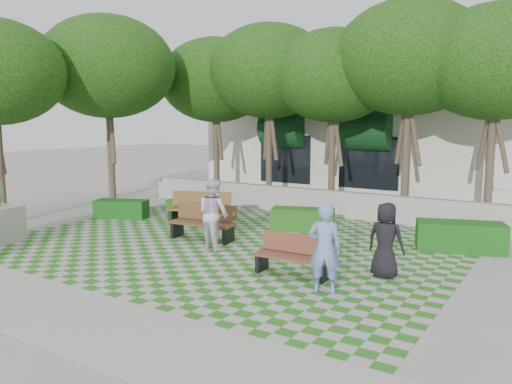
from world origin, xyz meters
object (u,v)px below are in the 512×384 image
Objects in this scene: bench_mid at (203,223)px; hedge_east at (460,237)px; hedge_midright at (303,219)px; person_dark at (386,240)px; bench_east at (294,256)px; bench_west at (200,209)px; hedge_midleft at (195,211)px; person_white at (214,214)px; person_blue at (325,248)px; hedge_west at (121,209)px.

bench_mid reaches higher than hedge_east.
person_dark reaches higher than hedge_midright.
bench_west is at bearing 146.19° from bench_east.
hedge_midleft is (-3.64, -0.81, 0.01)m from hedge_midright.
hedge_midleft is 3.74m from person_white.
bench_east is at bearing -52.48° from bench_west.
person_blue reaches higher than bench_mid.
bench_east is 0.90× the size of hedge_midright.
bench_east is 0.81× the size of bench_west.
bench_mid reaches higher than hedge_west.
bench_west reaches higher than hedge_east.
hedge_midright is at bearing 179.41° from hedge_east.
person_white reaches higher than hedge_midright.
hedge_midleft reaches higher than hedge_midright.
hedge_midleft is at bearing -26.98° from person_white.
hedge_midleft is at bearing -167.46° from hedge_midright.
hedge_west is at bearing 160.74° from bench_mid.
person_dark is at bearing -41.47° from hedge_midright.
hedge_east is at bearing -103.90° from person_dark.
hedge_midright is at bearing -90.03° from person_white.
hedge_west is (-8.14, 2.50, -0.12)m from bench_east.
bench_west is (-1.45, 1.62, 0.02)m from bench_mid.
bench_east is 4.03m from bench_mid.
person_dark reaches higher than hedge_east.
person_white is (2.33, -2.27, 0.43)m from bench_west.
hedge_east is 5.09m from person_blue.
person_blue is 1.75m from person_dark.
person_dark is at bearing -13.11° from bench_mid.
person_blue is (1.04, -0.67, 0.46)m from bench_east.
bench_mid is 1.17m from person_white.
person_white reaches higher than hedge_midleft.
hedge_midright is 1.17× the size of person_dark.
hedge_west is at bearing -38.66° from person_blue.
bench_east is 0.86× the size of hedge_midleft.
hedge_midright is at bearing -39.31° from person_dark.
hedge_east is 1.13× the size of hedge_midright.
person_dark is at bearing -18.39° from hedge_midleft.
person_blue is at bearing -19.01° from hedge_west.
person_white is (0.87, -0.65, 0.45)m from bench_mid.
hedge_east is (6.36, 2.60, -0.11)m from bench_mid.
bench_east is 6.53m from hedge_midleft.
person_blue is (9.18, -3.16, 0.58)m from hedge_west.
person_blue is (6.23, -3.82, 0.38)m from bench_west.
hedge_midleft is 1.06× the size of person_white.
hedge_midleft is 7.71m from person_dark.
person_white reaches higher than bench_east.
person_blue reaches higher than person_dark.
person_blue is (4.77, -2.20, 0.41)m from bench_mid.
hedge_east is 1.21× the size of hedge_west.
hedge_midleft is 2.69m from hedge_west.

